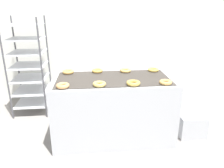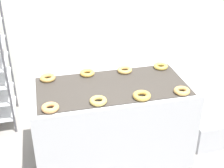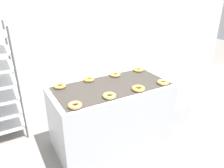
{
  "view_description": "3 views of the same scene",
  "coord_description": "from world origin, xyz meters",
  "px_view_note": "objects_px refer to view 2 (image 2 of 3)",
  "views": [
    {
      "loc": [
        -0.26,
        -1.95,
        1.68
      ],
      "look_at": [
        0.0,
        0.77,
        0.7
      ],
      "focal_mm": 35.0,
      "sensor_mm": 36.0,
      "label": 1
    },
    {
      "loc": [
        -0.59,
        -1.86,
        2.25
      ],
      "look_at": [
        0.0,
        0.62,
        0.86
      ],
      "focal_mm": 50.0,
      "sensor_mm": 36.0,
      "label": 2
    },
    {
      "loc": [
        -1.21,
        -1.51,
        1.95
      ],
      "look_at": [
        0.0,
        0.62,
        0.86
      ],
      "focal_mm": 35.0,
      "sensor_mm": 36.0,
      "label": 3
    }
  ],
  "objects_px": {
    "fryer_machine": "(112,122)",
    "donut_far_left": "(48,78)",
    "donut_near_midleft": "(98,101)",
    "donut_near_right": "(182,91)",
    "glaze_bin": "(207,132)",
    "donut_far_midright": "(125,70)",
    "donut_far_right": "(161,66)",
    "donut_near_midright": "(142,96)",
    "donut_far_midleft": "(87,73)",
    "donut_near_left": "(50,108)"
  },
  "relations": [
    {
      "from": "donut_near_left",
      "to": "donut_far_left",
      "type": "xyz_separation_m",
      "value": [
        0.01,
        0.54,
        -0.0
      ]
    },
    {
      "from": "donut_near_midright",
      "to": "donut_far_midright",
      "type": "bearing_deg",
      "value": 91.1
    },
    {
      "from": "donut_far_left",
      "to": "donut_far_midright",
      "type": "height_order",
      "value": "donut_far_left"
    },
    {
      "from": "donut_far_left",
      "to": "donut_far_midright",
      "type": "bearing_deg",
      "value": -0.28
    },
    {
      "from": "donut_far_left",
      "to": "donut_far_right",
      "type": "relative_size",
      "value": 1.02
    },
    {
      "from": "donut_near_left",
      "to": "donut_far_midright",
      "type": "height_order",
      "value": "donut_near_left"
    },
    {
      "from": "donut_near_midleft",
      "to": "donut_far_midright",
      "type": "bearing_deg",
      "value": 54.13
    },
    {
      "from": "donut_near_right",
      "to": "donut_far_left",
      "type": "distance_m",
      "value": 1.27
    },
    {
      "from": "donut_far_right",
      "to": "donut_near_right",
      "type": "bearing_deg",
      "value": -90.2
    },
    {
      "from": "donut_near_midright",
      "to": "donut_far_midleft",
      "type": "distance_m",
      "value": 0.67
    },
    {
      "from": "donut_near_midleft",
      "to": "donut_far_midleft",
      "type": "bearing_deg",
      "value": 90.55
    },
    {
      "from": "donut_far_left",
      "to": "donut_far_midleft",
      "type": "xyz_separation_m",
      "value": [
        0.39,
        0.02,
        -0.0
      ]
    },
    {
      "from": "donut_near_left",
      "to": "donut_far_midleft",
      "type": "height_order",
      "value": "donut_near_left"
    },
    {
      "from": "donut_far_midleft",
      "to": "donut_far_midright",
      "type": "bearing_deg",
      "value": -3.27
    },
    {
      "from": "donut_near_left",
      "to": "donut_near_midleft",
      "type": "bearing_deg",
      "value": 1.93
    },
    {
      "from": "donut_near_right",
      "to": "donut_near_left",
      "type": "bearing_deg",
      "value": -179.67
    },
    {
      "from": "donut_near_midleft",
      "to": "donut_near_right",
      "type": "xyz_separation_m",
      "value": [
        0.76,
        -0.01,
        -0.0
      ]
    },
    {
      "from": "donut_far_right",
      "to": "donut_near_midleft",
      "type": "bearing_deg",
      "value": -145.79
    },
    {
      "from": "donut_near_right",
      "to": "donut_far_right",
      "type": "distance_m",
      "value": 0.53
    },
    {
      "from": "donut_near_midright",
      "to": "donut_far_midleft",
      "type": "height_order",
      "value": "donut_near_midright"
    },
    {
      "from": "glaze_bin",
      "to": "donut_near_midleft",
      "type": "distance_m",
      "value": 1.44
    },
    {
      "from": "donut_near_midleft",
      "to": "donut_far_midleft",
      "type": "distance_m",
      "value": 0.54
    },
    {
      "from": "fryer_machine",
      "to": "donut_near_midright",
      "type": "height_order",
      "value": "donut_near_midright"
    },
    {
      "from": "glaze_bin",
      "to": "donut_far_left",
      "type": "height_order",
      "value": "donut_far_left"
    },
    {
      "from": "donut_near_right",
      "to": "donut_near_midright",
      "type": "bearing_deg",
      "value": 179.71
    },
    {
      "from": "donut_near_right",
      "to": "fryer_machine",
      "type": "bearing_deg",
      "value": 155.03
    },
    {
      "from": "fryer_machine",
      "to": "donut_far_left",
      "type": "distance_m",
      "value": 0.77
    },
    {
      "from": "donut_near_midleft",
      "to": "donut_far_midleft",
      "type": "height_order",
      "value": "donut_near_midleft"
    },
    {
      "from": "donut_far_left",
      "to": "donut_far_right",
      "type": "xyz_separation_m",
      "value": [
        1.16,
        -0.0,
        -0.0
      ]
    },
    {
      "from": "donut_near_right",
      "to": "donut_far_midright",
      "type": "height_order",
      "value": "same"
    },
    {
      "from": "glaze_bin",
      "to": "donut_far_midright",
      "type": "bearing_deg",
      "value": 160.09
    },
    {
      "from": "fryer_machine",
      "to": "donut_near_left",
      "type": "height_order",
      "value": "donut_near_left"
    },
    {
      "from": "donut_far_left",
      "to": "donut_far_midright",
      "type": "distance_m",
      "value": 0.77
    },
    {
      "from": "fryer_machine",
      "to": "donut_near_right",
      "type": "bearing_deg",
      "value": -24.97
    },
    {
      "from": "donut_near_midleft",
      "to": "donut_far_midright",
      "type": "xyz_separation_m",
      "value": [
        0.38,
        0.52,
        -0.0
      ]
    },
    {
      "from": "donut_far_midleft",
      "to": "fryer_machine",
      "type": "bearing_deg",
      "value": -55.95
    },
    {
      "from": "fryer_machine",
      "to": "donut_far_left",
      "type": "bearing_deg",
      "value": 155.73
    },
    {
      "from": "fryer_machine",
      "to": "donut_near_right",
      "type": "height_order",
      "value": "donut_near_right"
    },
    {
      "from": "donut_near_left",
      "to": "donut_near_midright",
      "type": "xyz_separation_m",
      "value": [
        0.79,
        0.01,
        0.0
      ]
    },
    {
      "from": "donut_near_midleft",
      "to": "donut_far_left",
      "type": "height_order",
      "value": "same"
    },
    {
      "from": "donut_far_right",
      "to": "fryer_machine",
      "type": "bearing_deg",
      "value": -156.19
    },
    {
      "from": "glaze_bin",
      "to": "donut_far_midright",
      "type": "xyz_separation_m",
      "value": [
        -0.87,
        0.31,
        0.7
      ]
    },
    {
      "from": "fryer_machine",
      "to": "donut_far_midright",
      "type": "relative_size",
      "value": 10.14
    },
    {
      "from": "donut_near_midright",
      "to": "donut_far_midright",
      "type": "xyz_separation_m",
      "value": [
        -0.01,
        0.53,
        -0.0
      ]
    },
    {
      "from": "glaze_bin",
      "to": "donut_near_right",
      "type": "xyz_separation_m",
      "value": [
        -0.48,
        -0.21,
        0.7
      ]
    },
    {
      "from": "fryer_machine",
      "to": "glaze_bin",
      "type": "bearing_deg",
      "value": -3.05
    },
    {
      "from": "donut_far_right",
      "to": "glaze_bin",
      "type": "bearing_deg",
      "value": -33.37
    },
    {
      "from": "glaze_bin",
      "to": "donut_far_right",
      "type": "height_order",
      "value": "donut_far_right"
    },
    {
      "from": "glaze_bin",
      "to": "donut_far_left",
      "type": "relative_size",
      "value": 2.37
    },
    {
      "from": "fryer_machine",
      "to": "donut_far_midright",
      "type": "distance_m",
      "value": 0.54
    }
  ]
}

